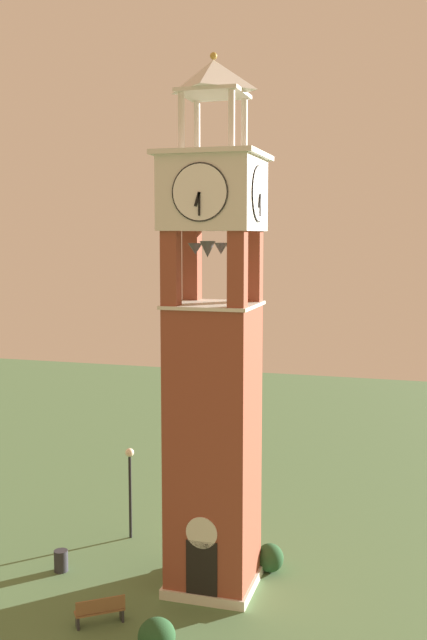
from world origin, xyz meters
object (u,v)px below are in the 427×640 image
park_bench (100,611)px  trash_bin (61,561)px  lamp_post (130,476)px  clock_tower (213,375)px

park_bench → trash_bin: bearing=134.7°
lamp_post → trash_bin: lamp_post is taller
clock_tower → trash_bin: clock_tower is taller
clock_tower → trash_bin: (-5.79, -0.51, -7.26)m
lamp_post → park_bench: bearing=-75.5°
clock_tower → lamp_post: clock_tower is taller
lamp_post → trash_bin: bearing=-110.4°
park_bench → lamp_post: (-1.71, 6.60, 2.17)m
clock_tower → lamp_post: (-4.47, 3.03, -5.01)m
clock_tower → park_bench: bearing=-127.8°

